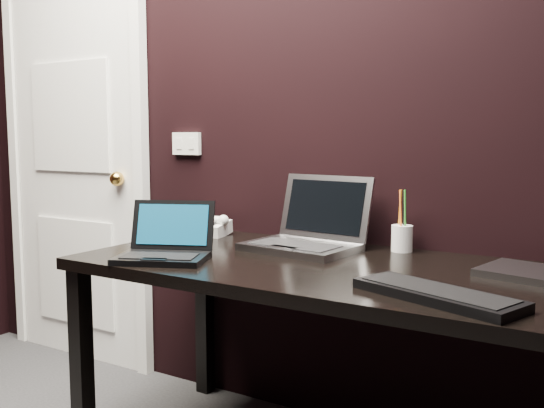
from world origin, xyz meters
The scene contains 11 objects.
wall_back centered at (0.00, 1.80, 1.30)m, with size 4.00×4.00×0.00m, color black.
door centered at (-1.35, 1.78, 1.04)m, with size 0.99×0.10×2.14m.
wall_switch centered at (-0.62, 1.79, 1.12)m, with size 0.15×0.02×0.10m.
desk centered at (0.30, 1.40, 0.66)m, with size 1.70×0.80×0.74m.
netbook centered at (-0.22, 1.18, 0.78)m, with size 0.37×0.36×0.19m.
silver_laptop centered at (0.10, 1.59, 0.79)m, with size 0.42×0.38×0.26m.
ext_keyboard centered at (0.71, 1.15, 0.75)m, with size 0.47×0.29×0.03m.
closed_laptop centered at (0.90, 1.54, 0.75)m, with size 0.36×0.29×0.02m.
desk_phone centered at (-0.40, 1.65, 0.78)m, with size 0.20×0.18×0.10m.
mobile_phone centered at (-0.33, 1.43, 0.77)m, with size 0.05×0.05×0.09m.
pen_cup centered at (0.42, 1.73, 0.79)m, with size 0.09×0.09×0.22m.
Camera 1 is at (1.14, -0.35, 1.15)m, focal length 40.00 mm.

